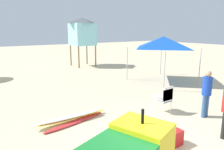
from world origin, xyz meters
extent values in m
cube|color=yellow|center=(-1.04, -0.46, 0.90)|extent=(1.12, 1.30, 0.60)
cylinder|color=black|center=(-1.04, -0.46, 1.35)|extent=(0.08, 0.08, 0.30)
cube|color=white|center=(2.09, 1.78, 0.44)|extent=(0.48, 0.48, 0.04)
cube|color=white|center=(2.09, 1.56, 0.64)|extent=(0.48, 0.04, 0.40)
cube|color=white|center=(2.09, 1.78, 0.53)|extent=(0.48, 0.48, 0.04)
cube|color=white|center=(2.09, 1.56, 0.73)|extent=(0.48, 0.04, 0.40)
cube|color=white|center=(2.09, 1.78, 0.62)|extent=(0.48, 0.48, 0.04)
cube|color=white|center=(2.09, 1.56, 0.82)|extent=(0.48, 0.04, 0.40)
cylinder|color=white|center=(2.30, 1.99, 0.21)|extent=(0.04, 0.04, 0.42)
cylinder|color=white|center=(1.88, 1.99, 0.21)|extent=(0.04, 0.04, 0.42)
cylinder|color=white|center=(2.30, 1.57, 0.21)|extent=(0.04, 0.04, 0.42)
cylinder|color=white|center=(1.88, 1.57, 0.21)|extent=(0.04, 0.04, 0.42)
ellipsoid|color=red|center=(-1.04, 2.74, 0.04)|extent=(2.37, 0.73, 0.08)
ellipsoid|color=yellow|center=(-1.03, 2.95, 0.12)|extent=(2.48, 0.30, 0.08)
ellipsoid|color=white|center=(-1.21, 2.87, 0.20)|extent=(2.41, 0.31, 0.08)
cylinder|color=#33598C|center=(2.87, 0.60, 0.40)|extent=(0.14, 0.14, 0.81)
cylinder|color=#33598C|center=(3.03, 0.60, 0.40)|extent=(0.14, 0.14, 0.81)
cylinder|color=#193FB2|center=(2.95, 0.60, 1.13)|extent=(0.32, 0.32, 0.64)
sphere|color=tan|center=(2.95, 0.60, 1.56)|extent=(0.22, 0.22, 0.22)
cylinder|color=black|center=(1.97, -0.59, 0.39)|extent=(0.14, 0.14, 0.79)
cylinder|color=#B2B2B7|center=(4.26, 3.68, 1.00)|extent=(0.05, 0.05, 1.99)
cylinder|color=#B2B2B7|center=(7.23, 3.68, 1.00)|extent=(0.05, 0.05, 1.99)
cylinder|color=#B2B2B7|center=(4.26, 6.66, 1.00)|extent=(0.05, 0.05, 1.99)
cylinder|color=#B2B2B7|center=(7.23, 6.66, 1.00)|extent=(0.05, 0.05, 1.99)
pyramid|color=#144CB2|center=(5.74, 5.17, 2.33)|extent=(2.97, 2.97, 0.67)
cylinder|color=olive|center=(3.64, 12.08, 0.88)|extent=(0.12, 0.12, 1.75)
cylinder|color=olive|center=(5.20, 12.08, 0.88)|extent=(0.12, 0.12, 1.75)
cylinder|color=olive|center=(3.64, 13.64, 0.88)|extent=(0.12, 0.12, 1.75)
cylinder|color=olive|center=(5.20, 13.64, 0.88)|extent=(0.12, 0.12, 1.75)
cube|color=#96E4ED|center=(4.42, 12.86, 2.65)|extent=(1.80, 1.80, 1.80)
pyramid|color=#4C5156|center=(4.42, 12.86, 3.78)|extent=(1.98, 1.98, 0.45)
cube|color=red|center=(0.51, -0.01, 0.21)|extent=(0.49, 0.33, 0.42)
camera|label=1|loc=(-3.77, -3.35, 3.03)|focal=34.06mm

